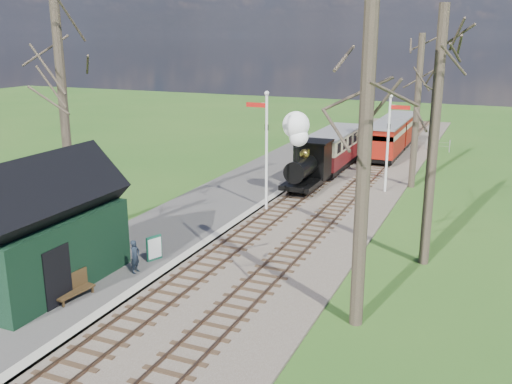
% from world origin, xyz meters
% --- Properties ---
extents(ground, '(140.00, 140.00, 0.00)m').
position_xyz_m(ground, '(0.00, 0.00, 0.00)').
color(ground, '#29591C').
rests_on(ground, ground).
extents(distant_hills, '(114.40, 48.00, 22.02)m').
position_xyz_m(distant_hills, '(1.40, 64.38, -16.21)').
color(distant_hills, '#385B23').
rests_on(distant_hills, ground).
extents(ballast_bed, '(8.00, 60.00, 0.10)m').
position_xyz_m(ballast_bed, '(1.30, 22.00, 0.05)').
color(ballast_bed, brown).
rests_on(ballast_bed, ground).
extents(track_near, '(1.60, 60.00, 0.15)m').
position_xyz_m(track_near, '(0.00, 22.00, 0.10)').
color(track_near, brown).
rests_on(track_near, ground).
extents(track_far, '(1.60, 60.00, 0.15)m').
position_xyz_m(track_far, '(2.60, 22.00, 0.10)').
color(track_far, brown).
rests_on(track_far, ground).
extents(platform, '(5.00, 44.00, 0.20)m').
position_xyz_m(platform, '(-3.50, 14.00, 0.10)').
color(platform, '#474442').
rests_on(platform, ground).
extents(coping_strip, '(0.40, 44.00, 0.21)m').
position_xyz_m(coping_strip, '(-1.20, 14.00, 0.10)').
color(coping_strip, '#B2AD9E').
rests_on(coping_strip, ground).
extents(station_shed, '(3.25, 6.30, 4.78)m').
position_xyz_m(station_shed, '(-4.30, 4.00, 2.27)').
color(station_shed, black).
rests_on(station_shed, platform).
extents(semaphore_near, '(1.22, 0.24, 6.22)m').
position_xyz_m(semaphore_near, '(-0.77, 16.00, 3.62)').
color(semaphore_near, silver).
rests_on(semaphore_near, ground).
extents(semaphore_far, '(1.22, 0.24, 5.72)m').
position_xyz_m(semaphore_far, '(4.37, 22.00, 3.35)').
color(semaphore_far, silver).
rests_on(semaphore_far, ground).
extents(bare_trees, '(15.51, 22.39, 12.00)m').
position_xyz_m(bare_trees, '(1.33, 10.10, 5.21)').
color(bare_trees, '#382D23').
rests_on(bare_trees, ground).
extents(fence_line, '(12.60, 0.08, 1.00)m').
position_xyz_m(fence_line, '(0.30, 36.00, 0.55)').
color(fence_line, slate).
rests_on(fence_line, ground).
extents(locomotive, '(1.89, 4.40, 4.72)m').
position_xyz_m(locomotive, '(-0.01, 20.24, 2.17)').
color(locomotive, black).
rests_on(locomotive, ground).
extents(coach, '(2.20, 7.55, 2.32)m').
position_xyz_m(coach, '(0.00, 26.31, 1.58)').
color(coach, black).
rests_on(coach, ground).
extents(red_carriage_a, '(2.09, 5.19, 2.20)m').
position_xyz_m(red_carriage_a, '(2.60, 30.56, 1.52)').
color(red_carriage_a, black).
rests_on(red_carriage_a, ground).
extents(red_carriage_b, '(2.09, 5.19, 2.20)m').
position_xyz_m(red_carriage_b, '(2.60, 36.06, 1.52)').
color(red_carriage_b, black).
rests_on(red_carriage_b, ground).
extents(sign_board, '(0.34, 0.66, 1.01)m').
position_xyz_m(sign_board, '(-2.05, 7.57, 0.70)').
color(sign_board, '#104B34').
rests_on(sign_board, platform).
extents(bench, '(0.63, 1.54, 0.86)m').
position_xyz_m(bench, '(-2.73, 3.56, 0.60)').
color(bench, '#453018').
rests_on(bench, platform).
extents(person, '(0.31, 0.47, 1.28)m').
position_xyz_m(person, '(-2.02, 6.24, 0.84)').
color(person, '#19212D').
rests_on(person, platform).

